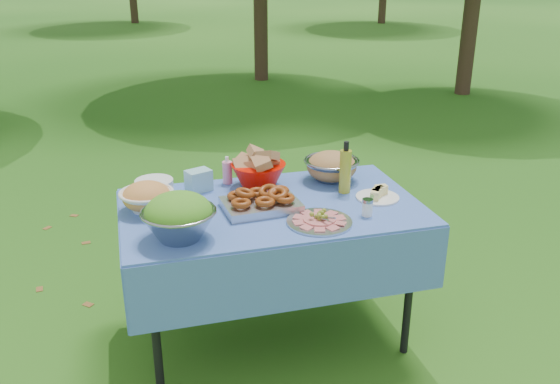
# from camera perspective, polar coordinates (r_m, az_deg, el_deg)

# --- Properties ---
(ground) EXTENTS (80.00, 80.00, 0.00)m
(ground) POSITION_cam_1_polar(r_m,az_deg,el_deg) (3.30, -0.74, -13.55)
(ground) COLOR #0C3A0A
(ground) RESTS_ON ground
(picnic_table) EXTENTS (1.46, 0.86, 0.76)m
(picnic_table) POSITION_cam_1_polar(r_m,az_deg,el_deg) (3.09, -0.78, -7.80)
(picnic_table) COLOR #82BAFA
(picnic_table) RESTS_ON ground
(salad_bowl) EXTENTS (0.40, 0.40, 0.21)m
(salad_bowl) POSITION_cam_1_polar(r_m,az_deg,el_deg) (2.58, -9.72, -2.33)
(salad_bowl) COLOR gray
(salad_bowl) RESTS_ON picnic_table
(pasta_bowl_white) EXTENTS (0.32, 0.32, 0.14)m
(pasta_bowl_white) POSITION_cam_1_polar(r_m,az_deg,el_deg) (2.91, -12.72, -0.42)
(pasta_bowl_white) COLOR white
(pasta_bowl_white) RESTS_ON picnic_table
(plate_stack) EXTENTS (0.25, 0.25, 0.07)m
(plate_stack) POSITION_cam_1_polar(r_m,az_deg,el_deg) (3.13, -12.00, 0.53)
(plate_stack) COLOR white
(plate_stack) RESTS_ON picnic_table
(wipes_box) EXTENTS (0.15, 0.13, 0.11)m
(wipes_box) POSITION_cam_1_polar(r_m,az_deg,el_deg) (3.11, -7.83, 1.11)
(wipes_box) COLOR #93D5E1
(wipes_box) RESTS_ON picnic_table
(sanitizer_bottle) EXTENTS (0.06, 0.06, 0.15)m
(sanitizer_bottle) POSITION_cam_1_polar(r_m,az_deg,el_deg) (3.19, -5.10, 2.13)
(sanitizer_bottle) COLOR pink
(sanitizer_bottle) RESTS_ON picnic_table
(bread_bowl) EXTENTS (0.36, 0.36, 0.19)m
(bread_bowl) POSITION_cam_1_polar(r_m,az_deg,el_deg) (3.13, -2.09, 2.24)
(bread_bowl) COLOR #E20D00
(bread_bowl) RESTS_ON picnic_table
(pasta_bowl_steel) EXTENTS (0.32, 0.32, 0.16)m
(pasta_bowl_steel) POSITION_cam_1_polar(r_m,az_deg,el_deg) (3.24, 4.98, 2.52)
(pasta_bowl_steel) COLOR gray
(pasta_bowl_steel) RESTS_ON picnic_table
(fried_tray) EXTENTS (0.38, 0.28, 0.08)m
(fried_tray) POSITION_cam_1_polar(r_m,az_deg,el_deg) (2.86, -1.86, -0.87)
(fried_tray) COLOR #BABABF
(fried_tray) RESTS_ON picnic_table
(charcuterie_platter) EXTENTS (0.34, 0.34, 0.07)m
(charcuterie_platter) POSITION_cam_1_polar(r_m,az_deg,el_deg) (2.73, 3.82, -2.32)
(charcuterie_platter) COLOR #B5B8BD
(charcuterie_platter) RESTS_ON picnic_table
(oil_bottle) EXTENTS (0.08, 0.08, 0.27)m
(oil_bottle) POSITION_cam_1_polar(r_m,az_deg,el_deg) (3.05, 6.31, 2.39)
(oil_bottle) COLOR #A8A92A
(oil_bottle) RESTS_ON picnic_table
(cheese_plate) EXTENTS (0.29, 0.29, 0.06)m
(cheese_plate) POSITION_cam_1_polar(r_m,az_deg,el_deg) (3.04, 9.39, -0.07)
(cheese_plate) COLOR white
(cheese_plate) RESTS_ON picnic_table
(shaker) EXTENTS (0.06, 0.06, 0.08)m
(shaker) POSITION_cam_1_polar(r_m,az_deg,el_deg) (2.82, 8.41, -1.47)
(shaker) COLOR white
(shaker) RESTS_ON picnic_table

